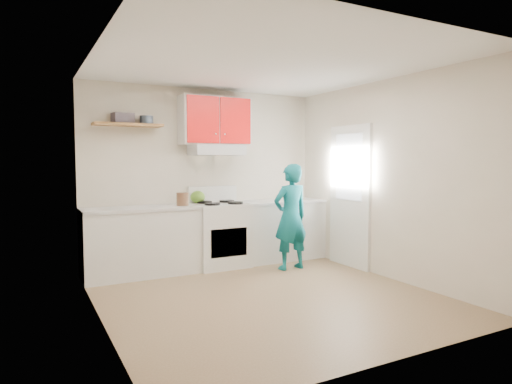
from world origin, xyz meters
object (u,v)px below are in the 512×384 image
kettle (198,197)px  person (291,217)px  stove (220,235)px  crock (183,200)px  tin (147,120)px

kettle → person: bearing=-57.2°
stove → crock: size_ratio=4.56×
crock → tin: bearing=153.1°
person → stove: bearing=-40.1°
tin → kettle: (0.74, 0.03, -1.08)m
kettle → crock: bearing=-161.4°
kettle → person: (1.08, -0.83, -0.26)m
stove → crock: 0.79m
tin → person: 2.40m
kettle → crock: same height
kettle → person: person is taller
stove → crock: (-0.58, -0.04, 0.54)m
person → kettle: bearing=-40.2°
stove → crock: crock is taller
kettle → crock: 0.40m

